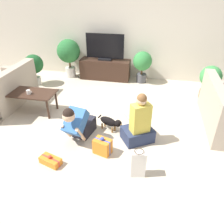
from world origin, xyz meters
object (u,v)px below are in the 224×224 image
object	(u,v)px
coffee_table	(30,95)
gift_box_b	(102,146)
tv	(105,48)
dog	(111,122)
potted_plant_corner_right	(210,79)
gift_box_a	(51,161)
gift_bag_a	(138,164)
potted_plant_corner_left	(34,66)
potted_plant_back_right	(142,63)
sofa_left	(4,92)
mug	(29,92)
potted_plant_back_left	(69,53)
tv_console	(105,69)
person_kneeling	(78,123)
person_sitting	(139,125)

from	to	relation	value
coffee_table	gift_box_b	bearing A→B (deg)	-29.33
tv	dog	world-z (taller)	tv
potted_plant_corner_right	coffee_table	bearing A→B (deg)	-159.19
gift_box_a	gift_bag_a	bearing A→B (deg)	1.77
potted_plant_corner_left	dog	size ratio (longest dim) A/B	1.60
coffee_table	potted_plant_back_right	bearing A→B (deg)	44.21
sofa_left	potted_plant_corner_left	bearing A→B (deg)	173.07
potted_plant_corner_right	dog	bearing A→B (deg)	-137.93
tv	potted_plant_back_right	world-z (taller)	tv
mug	potted_plant_back_left	bearing A→B (deg)	88.81
potted_plant_back_left	gift_box_a	world-z (taller)	potted_plant_back_left
tv	gift_box_b	xyz separation A→B (m)	(0.69, -3.21, -0.75)
dog	potted_plant_corner_left	bearing A→B (deg)	79.04
tv_console	person_kneeling	size ratio (longest dim) A/B	1.82
person_kneeling	tv_console	bearing A→B (deg)	105.25
coffee_table	person_kneeling	world-z (taller)	person_kneeling
tv	person_sitting	bearing A→B (deg)	-65.82
person_sitting	gift_box_a	size ratio (longest dim) A/B	2.51
sofa_left	tv	bearing A→B (deg)	136.15
sofa_left	potted_plant_corner_right	distance (m)	4.84
gift_box_a	potted_plant_back_left	bearing A→B (deg)	105.81
coffee_table	potted_plant_back_right	size ratio (longest dim) A/B	1.21
tv_console	gift_box_a	bearing A→B (deg)	-90.81
tv	dog	bearing A→B (deg)	-74.83
coffee_table	tv_console	size ratio (longest dim) A/B	0.74
potted_plant_corner_right	mug	world-z (taller)	potted_plant_corner_right
person_kneeling	gift_box_a	world-z (taller)	person_kneeling
gift_box_b	sofa_left	bearing A→B (deg)	155.31
sofa_left	person_kneeling	bearing A→B (deg)	66.60
sofa_left	potted_plant_corner_left	distance (m)	1.24
potted_plant_corner_right	person_sitting	bearing A→B (deg)	-126.11
tv	person_kneeling	bearing A→B (deg)	-86.34
tv	potted_plant_corner_right	distance (m)	2.86
potted_plant_back_left	gift_bag_a	world-z (taller)	potted_plant_back_left
potted_plant_corner_right	dog	distance (m)	2.76
potted_plant_corner_left	person_sitting	xyz separation A→B (m)	(3.02, -1.96, -0.21)
person_kneeling	coffee_table	bearing A→B (deg)	162.46
gift_box_b	tv	bearing A→B (deg)	102.17
potted_plant_back_left	potted_plant_back_right	distance (m)	2.14
potted_plant_back_right	person_sitting	xyz separation A→B (m)	(0.18, -2.71, -0.22)
potted_plant_corner_left	person_sitting	distance (m)	3.61
gift_box_b	mug	xyz separation A→B (m)	(-1.80, 0.95, 0.38)
sofa_left	potted_plant_corner_right	xyz separation A→B (m)	(4.66, 1.29, 0.17)
sofa_left	potted_plant_corner_right	world-z (taller)	sofa_left
person_kneeling	gift_bag_a	distance (m)	1.32
potted_plant_back_left	mug	distance (m)	2.23
person_kneeling	gift_bag_a	bearing A→B (deg)	-18.80
potted_plant_corner_left	mug	size ratio (longest dim) A/B	6.99
potted_plant_corner_left	gift_box_a	xyz separation A→B (m)	(1.73, -2.83, -0.49)
potted_plant_back_left	gift_bag_a	distance (m)	4.29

